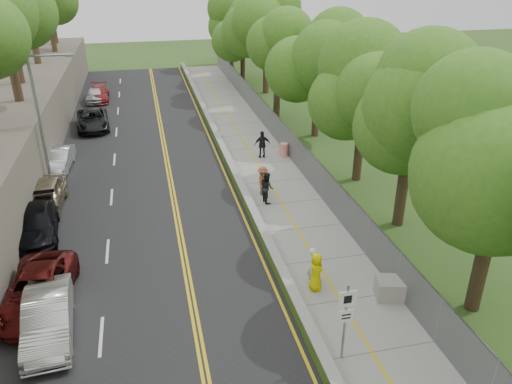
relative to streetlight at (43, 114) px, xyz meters
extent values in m
plane|color=#33511E|center=(10.46, -14.00, -4.64)|extent=(140.00, 140.00, 0.00)
cube|color=black|center=(5.06, 1.00, -4.62)|extent=(11.20, 66.00, 0.04)
cube|color=gray|center=(13.01, 1.00, -4.61)|extent=(4.20, 66.00, 0.05)
cube|color=#8EE635|center=(10.71, 1.00, -4.34)|extent=(0.42, 66.00, 0.60)
cube|color=slate|center=(15.11, 1.00, -3.64)|extent=(0.04, 66.00, 2.00)
cylinder|color=gray|center=(-0.24, 0.00, -0.64)|extent=(0.18, 0.18, 8.00)
cylinder|color=gray|center=(0.87, 0.00, 3.21)|extent=(2.30, 0.13, 0.13)
cube|color=gray|center=(1.95, 0.00, 3.16)|extent=(0.50, 0.22, 0.14)
cylinder|color=gray|center=(11.51, -17.00, -3.04)|extent=(0.09, 0.09, 3.10)
cube|color=white|center=(11.51, -17.03, -2.04)|extent=(0.62, 0.04, 0.62)
cube|color=white|center=(11.51, -17.03, -2.74)|extent=(0.56, 0.04, 0.50)
cylinder|color=red|center=(14.76, 2.00, -4.13)|extent=(0.56, 0.56, 0.93)
cube|color=gray|center=(14.76, -14.23, -4.17)|extent=(1.46, 1.24, 0.84)
imported|color=beige|center=(1.46, -13.47, -3.84)|extent=(2.00, 4.73, 1.52)
imported|color=#5F1514|center=(0.85, -11.56, -3.88)|extent=(2.71, 5.31, 1.44)
imported|color=black|center=(-0.14, -5.85, -3.87)|extent=(2.50, 5.20, 1.46)
imported|color=tan|center=(-0.14, -2.64, -3.83)|extent=(1.99, 4.59, 1.54)
imported|color=silver|center=(-0.14, 3.11, -3.93)|extent=(1.72, 4.14, 1.33)
imported|color=black|center=(1.46, 11.35, -3.88)|extent=(2.83, 5.40, 1.45)
imported|color=maroon|center=(1.46, 20.08, -3.94)|extent=(1.92, 4.59, 1.32)
imported|color=silver|center=(1.16, 19.74, -3.92)|extent=(1.75, 4.04, 1.36)
imported|color=#DCD100|center=(11.91, -13.00, -3.74)|extent=(0.71, 0.93, 1.70)
imported|color=silver|center=(11.91, -12.62, -3.71)|extent=(0.58, 0.73, 1.76)
imported|color=black|center=(11.91, -4.61, -3.70)|extent=(0.81, 0.97, 1.79)
imported|color=#9A542F|center=(11.91, -3.60, -3.73)|extent=(1.04, 1.27, 1.72)
imported|color=black|center=(13.26, 2.08, -3.64)|extent=(1.13, 0.50, 1.90)
camera|label=1|loc=(5.65, -29.21, 8.14)|focal=35.00mm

